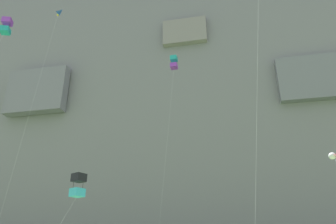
% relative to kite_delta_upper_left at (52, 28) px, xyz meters
% --- Properties ---
extents(cliff_face, '(180.00, 34.09, 63.55)m').
position_rel_kite_delta_upper_left_xyz_m(cliff_face, '(15.03, 38.60, 1.62)').
color(cliff_face, gray).
rests_on(cliff_face, ground).
extents(kite_delta_upper_left, '(1.28, 5.08, 33.03)m').
position_rel_kite_delta_upper_left_xyz_m(kite_delta_upper_left, '(0.00, 0.00, 0.00)').
color(kite_delta_upper_left, blue).
rests_on(kite_delta_upper_left, ground).
extents(kite_box_far_right, '(2.70, 2.85, 8.06)m').
position_rel_kite_delta_upper_left_xyz_m(kite_box_far_right, '(10.18, -7.31, -23.04)').
color(kite_box_far_right, black).
rests_on(kite_box_far_right, ground).
extents(kite_box_high_center, '(2.52, 2.83, 29.95)m').
position_rel_kite_delta_upper_left_xyz_m(kite_box_high_center, '(15.01, 9.89, -1.28)').
color(kite_box_high_center, teal).
rests_on(kite_box_high_center, ground).
extents(kite_box_mid_right, '(2.13, 6.08, 27.96)m').
position_rel_kite_delta_upper_left_xyz_m(kite_box_mid_right, '(-2.54, -5.08, -3.25)').
color(kite_box_mid_right, purple).
rests_on(kite_box_mid_right, ground).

